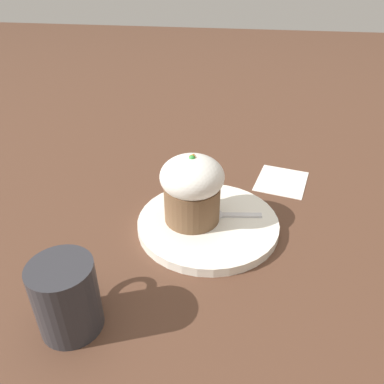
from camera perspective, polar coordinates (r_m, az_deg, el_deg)
ground_plane at (r=0.62m, az=2.43°, el=-5.37°), size 4.00×4.00×0.00m
dessert_plate at (r=0.62m, az=2.45°, el=-4.81°), size 0.23×0.23×0.02m
carrot_cake at (r=0.58m, az=0.00°, el=0.57°), size 0.10×0.10×0.12m
spoon at (r=0.62m, az=3.60°, el=-3.41°), size 0.04×0.11×0.01m
coffee_cup at (r=0.47m, az=-18.49°, el=-14.81°), size 0.10×0.07×0.10m
paper_napkin at (r=0.76m, az=13.47°, el=1.65°), size 0.13×0.11×0.00m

